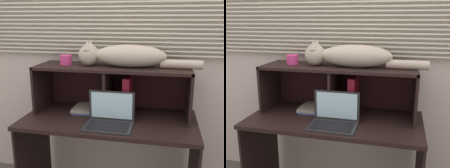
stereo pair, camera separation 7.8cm
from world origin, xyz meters
The scene contains 8 objects.
back_panel_with_blinds centered at (0.00, 0.55, 1.26)m, with size 4.40×0.08×2.50m.
desk centered at (0.00, 0.19, 0.60)m, with size 1.35×0.65×0.75m.
hutch_shelf_unit centered at (0.00, 0.34, 1.03)m, with size 1.23×0.38×0.39m.
cat centered at (0.09, 0.31, 1.23)m, with size 0.96×0.20×0.21m.
laptop centered at (0.03, 0.06, 0.80)m, with size 0.35×0.24×0.24m.
binder_upright centered at (0.13, 0.31, 0.91)m, with size 0.05×0.23×0.32m, color maroon.
book_stack centered at (-0.23, 0.31, 0.77)m, with size 0.19×0.23×0.04m.
small_basket centered at (-0.39, 0.31, 1.18)m, with size 0.09×0.09×0.08m, color #D43B7D.
Camera 1 is at (0.42, -1.67, 1.51)m, focal length 41.63 mm.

